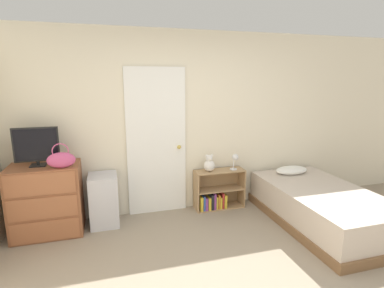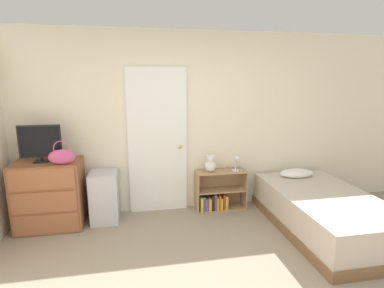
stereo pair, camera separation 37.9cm
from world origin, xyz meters
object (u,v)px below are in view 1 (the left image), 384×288
at_px(storage_bin, 104,200).
at_px(teddy_bear, 209,164).
at_px(handbag, 61,160).
at_px(bookshelf, 216,194).
at_px(dresser, 47,200).
at_px(bed, 321,206).
at_px(tv, 36,146).
at_px(desk_lamp, 235,159).

relative_size(storage_bin, teddy_bear, 2.71).
relative_size(handbag, bookshelf, 0.43).
height_order(handbag, bookshelf, handbag).
bearing_deg(teddy_bear, handbag, -171.50).
bearing_deg(dresser, bed, -11.86).
bearing_deg(handbag, tv, 148.55).
distance_m(tv, desk_lamp, 2.62).
distance_m(teddy_bear, desk_lamp, 0.39).
bearing_deg(dresser, desk_lamp, 2.00).
distance_m(handbag, desk_lamp, 2.34).
bearing_deg(dresser, tv, 168.95).
height_order(teddy_bear, bed, teddy_bear).
bearing_deg(handbag, bookshelf, 8.09).
height_order(tv, teddy_bear, tv).
bearing_deg(dresser, handbag, -35.31).
xyz_separation_m(tv, desk_lamp, (2.59, 0.08, -0.37)).
bearing_deg(storage_bin, dresser, -175.45).
bearing_deg(desk_lamp, bed, -42.11).
xyz_separation_m(handbag, storage_bin, (0.44, 0.21, -0.64)).
bearing_deg(storage_bin, desk_lamp, 1.09).
xyz_separation_m(teddy_bear, desk_lamp, (0.39, -0.04, 0.06)).
distance_m(handbag, teddy_bear, 1.97).
relative_size(handbag, desk_lamp, 1.32).
height_order(handbag, desk_lamp, handbag).
bearing_deg(dresser, bookshelf, 3.24).
relative_size(tv, teddy_bear, 2.00).
relative_size(tv, bed, 0.25).
height_order(dresser, tv, tv).
bearing_deg(bed, storage_bin, 164.37).
bearing_deg(dresser, storage_bin, 4.55).
distance_m(dresser, bed, 3.52).
xyz_separation_m(dresser, tv, (-0.05, 0.01, 0.68)).
distance_m(dresser, desk_lamp, 2.56).
distance_m(storage_bin, desk_lamp, 1.92).
relative_size(dresser, teddy_bear, 3.49).
distance_m(bookshelf, desk_lamp, 0.59).
bearing_deg(tv, bookshelf, 2.91).
height_order(bookshelf, teddy_bear, teddy_bear).
relative_size(teddy_bear, desk_lamp, 1.05).
distance_m(teddy_bear, bed, 1.60).
relative_size(storage_bin, bed, 0.34).
distance_m(dresser, teddy_bear, 2.17).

